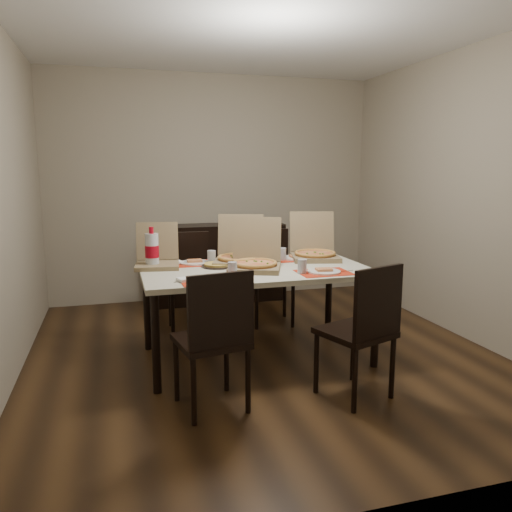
{
  "coord_description": "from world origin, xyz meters",
  "views": [
    {
      "loc": [
        -1.16,
        -3.82,
        1.54
      ],
      "look_at": [
        -0.08,
        -0.06,
        0.85
      ],
      "focal_mm": 35.0,
      "sensor_mm": 36.0,
      "label": 1
    }
  ],
  "objects_px": {
    "sideboard": "(219,263)",
    "chair_far_left": "(189,277)",
    "dining_table": "(256,276)",
    "chair_near_right": "(363,326)",
    "soda_bottle": "(152,251)",
    "chair_far_right": "(270,272)",
    "dip_bowl": "(257,261)",
    "pizza_box_center": "(255,262)",
    "chair_near_left": "(215,335)"
  },
  "relations": [
    {
      "from": "sideboard",
      "to": "chair_far_left",
      "type": "bearing_deg",
      "value": -117.71
    },
    {
      "from": "sideboard",
      "to": "chair_far_left",
      "type": "height_order",
      "value": "chair_far_left"
    },
    {
      "from": "dining_table",
      "to": "chair_far_left",
      "type": "distance_m",
      "value": 1.02
    },
    {
      "from": "dining_table",
      "to": "chair_near_right",
      "type": "height_order",
      "value": "chair_near_right"
    },
    {
      "from": "soda_bottle",
      "to": "chair_far_right",
      "type": "bearing_deg",
      "value": 29.42
    },
    {
      "from": "dip_bowl",
      "to": "dining_table",
      "type": "bearing_deg",
      "value": -108.47
    },
    {
      "from": "chair_far_left",
      "to": "dip_bowl",
      "type": "height_order",
      "value": "chair_far_left"
    },
    {
      "from": "dining_table",
      "to": "chair_near_right",
      "type": "distance_m",
      "value": 1.05
    },
    {
      "from": "sideboard",
      "to": "dining_table",
      "type": "relative_size",
      "value": 0.83
    },
    {
      "from": "chair_near_right",
      "to": "soda_bottle",
      "type": "relative_size",
      "value": 2.81
    },
    {
      "from": "pizza_box_center",
      "to": "soda_bottle",
      "type": "distance_m",
      "value": 0.83
    },
    {
      "from": "pizza_box_center",
      "to": "dip_bowl",
      "type": "height_order",
      "value": "pizza_box_center"
    },
    {
      "from": "chair_far_right",
      "to": "dip_bowl",
      "type": "xyz_separation_m",
      "value": [
        -0.34,
        -0.72,
        0.25
      ]
    },
    {
      "from": "chair_near_right",
      "to": "chair_far_left",
      "type": "xyz_separation_m",
      "value": [
        -0.88,
        1.83,
        0.0
      ]
    },
    {
      "from": "chair_near_right",
      "to": "sideboard",
      "type": "bearing_deg",
      "value": 98.18
    },
    {
      "from": "sideboard",
      "to": "chair_near_left",
      "type": "height_order",
      "value": "chair_near_left"
    },
    {
      "from": "chair_near_left",
      "to": "pizza_box_center",
      "type": "distance_m",
      "value": 0.97
    },
    {
      "from": "dining_table",
      "to": "chair_far_right",
      "type": "xyz_separation_m",
      "value": [
        0.41,
        0.93,
        -0.17
      ]
    },
    {
      "from": "chair_near_left",
      "to": "soda_bottle",
      "type": "relative_size",
      "value": 2.81
    },
    {
      "from": "chair_near_right",
      "to": "pizza_box_center",
      "type": "relative_size",
      "value": 1.69
    },
    {
      "from": "sideboard",
      "to": "chair_far_right",
      "type": "height_order",
      "value": "chair_far_right"
    },
    {
      "from": "dining_table",
      "to": "chair_far_right",
      "type": "bearing_deg",
      "value": 66.13
    },
    {
      "from": "dining_table",
      "to": "soda_bottle",
      "type": "distance_m",
      "value": 0.86
    },
    {
      "from": "dip_bowl",
      "to": "soda_bottle",
      "type": "xyz_separation_m",
      "value": [
        -0.86,
        0.04,
        0.13
      ]
    },
    {
      "from": "chair_far_right",
      "to": "soda_bottle",
      "type": "xyz_separation_m",
      "value": [
        -1.21,
        -0.68,
        0.38
      ]
    },
    {
      "from": "chair_near_right",
      "to": "dining_table",
      "type": "bearing_deg",
      "value": 117.39
    },
    {
      "from": "sideboard",
      "to": "chair_near_right",
      "type": "height_order",
      "value": "chair_near_right"
    },
    {
      "from": "sideboard",
      "to": "dining_table",
      "type": "xyz_separation_m",
      "value": [
        -0.08,
        -1.84,
        0.23
      ]
    },
    {
      "from": "chair_near_left",
      "to": "chair_far_right",
      "type": "bearing_deg",
      "value": 62.35
    },
    {
      "from": "chair_near_left",
      "to": "chair_far_left",
      "type": "relative_size",
      "value": 1.0
    },
    {
      "from": "chair_near_left",
      "to": "chair_near_right",
      "type": "bearing_deg",
      "value": -5.84
    },
    {
      "from": "chair_near_left",
      "to": "pizza_box_center",
      "type": "bearing_deg",
      "value": 58.15
    },
    {
      "from": "soda_bottle",
      "to": "chair_near_left",
      "type": "bearing_deg",
      "value": -74.82
    },
    {
      "from": "chair_near_right",
      "to": "chair_far_right",
      "type": "xyz_separation_m",
      "value": [
        -0.06,
        1.85,
        0.0
      ]
    },
    {
      "from": "dining_table",
      "to": "soda_bottle",
      "type": "height_order",
      "value": "soda_bottle"
    },
    {
      "from": "dining_table",
      "to": "chair_near_left",
      "type": "distance_m",
      "value": 0.98
    },
    {
      "from": "chair_far_left",
      "to": "chair_far_right",
      "type": "distance_m",
      "value": 0.82
    },
    {
      "from": "chair_near_left",
      "to": "chair_far_right",
      "type": "height_order",
      "value": "same"
    },
    {
      "from": "chair_near_left",
      "to": "chair_near_right",
      "type": "distance_m",
      "value": 0.98
    },
    {
      "from": "pizza_box_center",
      "to": "dip_bowl",
      "type": "xyz_separation_m",
      "value": [
        0.09,
        0.24,
        -0.05
      ]
    },
    {
      "from": "dining_table",
      "to": "chair_near_left",
      "type": "relative_size",
      "value": 1.94
    },
    {
      "from": "pizza_box_center",
      "to": "chair_far_right",
      "type": "bearing_deg",
      "value": 66.03
    },
    {
      "from": "sideboard",
      "to": "dip_bowl",
      "type": "height_order",
      "value": "sideboard"
    },
    {
      "from": "chair_near_right",
      "to": "pizza_box_center",
      "type": "distance_m",
      "value": 1.06
    },
    {
      "from": "chair_near_right",
      "to": "pizza_box_center",
      "type": "bearing_deg",
      "value": 119.02
    },
    {
      "from": "sideboard",
      "to": "chair_far_left",
      "type": "relative_size",
      "value": 1.61
    },
    {
      "from": "chair_far_left",
      "to": "soda_bottle",
      "type": "height_order",
      "value": "soda_bottle"
    },
    {
      "from": "chair_near_right",
      "to": "chair_far_left",
      "type": "height_order",
      "value": "same"
    },
    {
      "from": "chair_near_right",
      "to": "soda_bottle",
      "type": "height_order",
      "value": "soda_bottle"
    },
    {
      "from": "chair_far_right",
      "to": "dining_table",
      "type": "bearing_deg",
      "value": -113.87
    }
  ]
}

